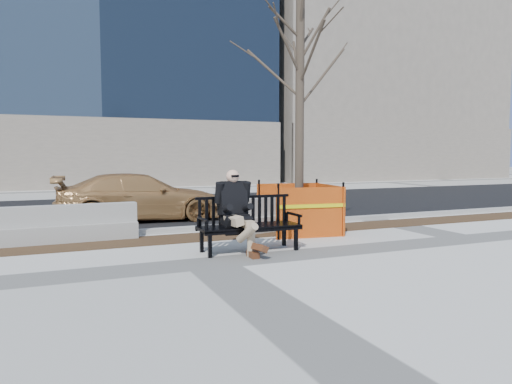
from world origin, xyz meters
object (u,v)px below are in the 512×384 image
Objects in this scene: seated_man at (235,252)px; jersey_barrier_right at (282,229)px; jersey_barrier_left at (70,242)px; tree_fence at (299,232)px; sedan at (141,221)px; bench at (249,251)px.

seated_man is 3.14m from jersey_barrier_right.
seated_man reaches higher than jersey_barrier_left.
tree_fence is at bearing -11.32° from jersey_barrier_left.
sedan reaches higher than jersey_barrier_left.
seated_man is at bearing -41.13° from jersey_barrier_left.
tree_fence is 5.37m from jersey_barrier_left.
jersey_barrier_right is at bearing -129.94° from sedan.
seated_man is 5.37m from sedan.
tree_fence is 4.94m from sedan.
sedan reaches higher than jersey_barrier_right.
sedan is 3.45m from jersey_barrier_left.
bench reaches higher than jersey_barrier_left.
seated_man reaches higher than sedan.
tree_fence is 0.71m from jersey_barrier_right.
sedan is (-3.28, 3.70, 0.00)m from tree_fence.
jersey_barrier_right is at bearing 46.64° from seated_man.
tree_fence is (2.00, 1.64, 0.00)m from bench.
sedan is at bearing 119.86° from jersey_barrier_right.
bench is 1.26× the size of seated_man.
jersey_barrier_right is (2.16, 2.28, 0.00)m from seated_man.
tree_fence reaches higher than bench.
bench is at bearing -162.98° from sedan.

